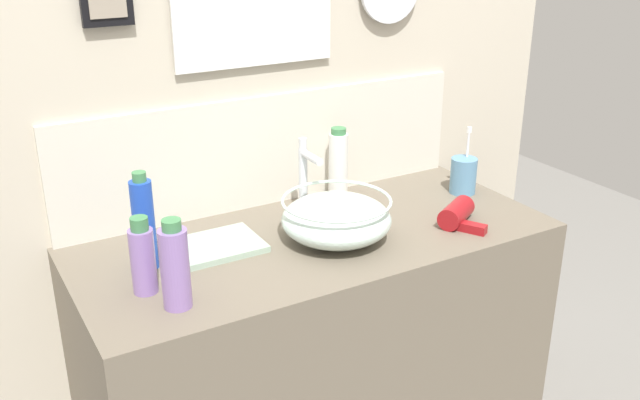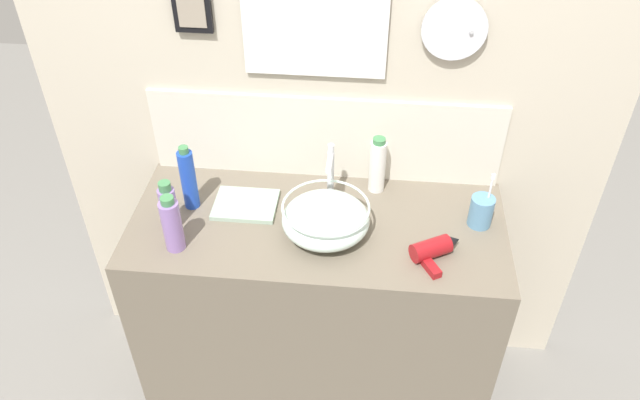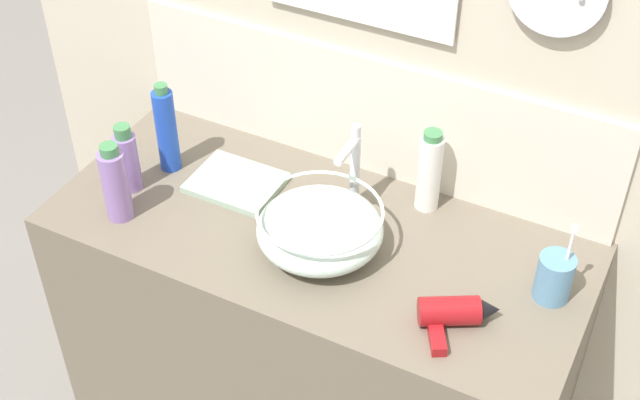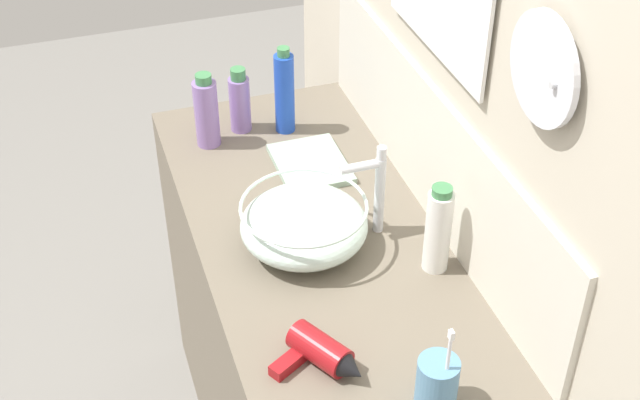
# 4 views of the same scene
# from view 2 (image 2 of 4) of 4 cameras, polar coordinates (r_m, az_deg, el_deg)

# --- Properties ---
(ground_plane) EXTENTS (6.00, 6.00, 0.00)m
(ground_plane) POSITION_cam_2_polar(r_m,az_deg,el_deg) (2.76, -0.21, -16.42)
(ground_plane) COLOR gray
(vanity_counter) EXTENTS (1.25, 0.55, 0.91)m
(vanity_counter) POSITION_cam_2_polar(r_m,az_deg,el_deg) (2.40, -0.24, -10.30)
(vanity_counter) COLOR #6B6051
(vanity_counter) RESTS_ON ground
(back_panel) EXTENTS (1.99, 0.10, 2.51)m
(back_panel) POSITION_cam_2_polar(r_m,az_deg,el_deg) (2.12, 0.55, 10.37)
(back_panel) COLOR beige
(back_panel) RESTS_ON ground
(glass_bowl_sink) EXTENTS (0.28, 0.28, 0.11)m
(glass_bowl_sink) POSITION_cam_2_polar(r_m,az_deg,el_deg) (2.00, 0.52, -1.74)
(glass_bowl_sink) COLOR silver
(glass_bowl_sink) RESTS_ON vanity_counter
(faucet) EXTENTS (0.02, 0.10, 0.23)m
(faucet) POSITION_cam_2_polar(r_m,az_deg,el_deg) (2.08, 0.95, 2.67)
(faucet) COLOR silver
(faucet) RESTS_ON vanity_counter
(hair_drier) EXTENTS (0.17, 0.18, 0.06)m
(hair_drier) POSITION_cam_2_polar(r_m,az_deg,el_deg) (1.97, 10.47, -4.42)
(hair_drier) COLOR maroon
(hair_drier) RESTS_ON vanity_counter
(toothbrush_cup) EXTENTS (0.08, 0.08, 0.20)m
(toothbrush_cup) POSITION_cam_2_polar(r_m,az_deg,el_deg) (2.10, 14.53, -0.99)
(toothbrush_cup) COLOR #598CB2
(toothbrush_cup) RESTS_ON vanity_counter
(spray_bottle) EXTENTS (0.06, 0.06, 0.21)m
(spray_bottle) POSITION_cam_2_polar(r_m,az_deg,el_deg) (2.16, 5.28, 3.18)
(spray_bottle) COLOR white
(spray_bottle) RESTS_ON vanity_counter
(soap_dispenser) EXTENTS (0.06, 0.06, 0.18)m
(soap_dispenser) POSITION_cam_2_polar(r_m,az_deg,el_deg) (2.06, -13.67, -0.58)
(soap_dispenser) COLOR #8C6BB2
(soap_dispenser) RESTS_ON vanity_counter
(shampoo_bottle) EXTENTS (0.06, 0.06, 0.20)m
(shampoo_bottle) POSITION_cam_2_polar(r_m,az_deg,el_deg) (1.98, -13.38, -2.19)
(shampoo_bottle) COLOR #8C6BB2
(shampoo_bottle) RESTS_ON vanity_counter
(lotion_bottle) EXTENTS (0.05, 0.05, 0.24)m
(lotion_bottle) POSITION_cam_2_polar(r_m,az_deg,el_deg) (2.12, -11.95, 1.91)
(lotion_bottle) COLOR blue
(lotion_bottle) RESTS_ON vanity_counter
(hand_towel) EXTENTS (0.21, 0.17, 0.02)m
(hand_towel) POSITION_cam_2_polar(r_m,az_deg,el_deg) (2.15, -6.81, -0.42)
(hand_towel) COLOR #99B29E
(hand_towel) RESTS_ON vanity_counter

